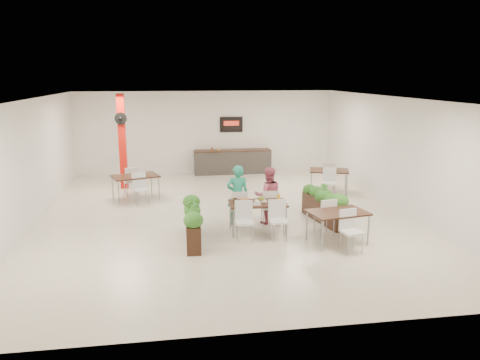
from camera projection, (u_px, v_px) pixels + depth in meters
The scene contains 12 objects.
ground at pixel (225, 216), 12.89m from camera, with size 12.00×12.00×0.00m, color beige.
room_shell at pixel (224, 144), 12.45m from camera, with size 10.10×12.10×3.22m.
red_column at pixel (122, 141), 15.73m from camera, with size 0.40×0.41×3.20m.
service_counter at pixel (232, 161), 18.38m from camera, with size 3.00×0.64×2.20m.
main_table at pixel (257, 207), 11.46m from camera, with size 1.43×1.66×0.92m.
diner_man at pixel (238, 195), 12.00m from camera, with size 0.57×0.38×1.57m, color #23987A.
diner_woman at pixel (268, 195), 12.13m from camera, with size 0.73×0.57×1.49m, color #CF5C78.
planter_left at pixel (193, 220), 10.82m from camera, with size 0.44×1.96×1.03m.
planter_right at pixel (323, 203), 12.29m from camera, with size 0.68×1.95×1.03m.
side_table_a at pixel (135, 179), 14.54m from camera, with size 1.59×1.67×0.92m.
side_table_b at pixel (329, 173), 15.39m from camera, with size 1.45×1.67×0.92m.
side_table_c at pixel (338, 216), 10.71m from camera, with size 1.44×1.67×0.92m.
Camera 1 is at (-1.47, -12.27, 3.80)m, focal length 35.00 mm.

